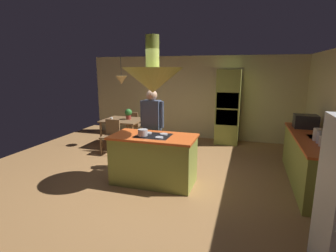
# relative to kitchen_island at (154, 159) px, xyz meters

# --- Properties ---
(ground) EXTENTS (8.16, 8.16, 0.00)m
(ground) POSITION_rel_kitchen_island_xyz_m (0.00, 0.20, -0.47)
(ground) COLOR #9E7042
(wall_back) EXTENTS (6.80, 0.10, 2.55)m
(wall_back) POSITION_rel_kitchen_island_xyz_m (0.00, 3.65, 0.80)
(wall_back) COLOR beige
(wall_back) RESTS_ON ground
(kitchen_island) EXTENTS (1.60, 0.84, 0.95)m
(kitchen_island) POSITION_rel_kitchen_island_xyz_m (0.00, 0.00, 0.00)
(kitchen_island) COLOR #939E42
(kitchen_island) RESTS_ON ground
(counter_run_right) EXTENTS (0.73, 2.60, 0.93)m
(counter_run_right) POSITION_rel_kitchen_island_xyz_m (2.84, 0.80, 0.00)
(counter_run_right) COLOR #939E42
(counter_run_right) RESTS_ON ground
(oven_tower) EXTENTS (0.66, 0.62, 2.15)m
(oven_tower) POSITION_rel_kitchen_island_xyz_m (1.10, 3.24, 0.60)
(oven_tower) COLOR #939E42
(oven_tower) RESTS_ON ground
(dining_table) EXTENTS (1.07, 0.95, 0.76)m
(dining_table) POSITION_rel_kitchen_island_xyz_m (-1.70, 2.10, 0.19)
(dining_table) COLOR brown
(dining_table) RESTS_ON ground
(person_at_island) EXTENTS (0.53, 0.23, 1.73)m
(person_at_island) POSITION_rel_kitchen_island_xyz_m (-0.28, 0.69, 0.53)
(person_at_island) COLOR tan
(person_at_island) RESTS_ON ground
(range_hood) EXTENTS (1.10, 1.10, 1.00)m
(range_hood) POSITION_rel_kitchen_island_xyz_m (0.00, 0.00, 1.51)
(range_hood) COLOR #939E42
(pendant_light_over_table) EXTENTS (0.32, 0.32, 0.82)m
(pendant_light_over_table) POSITION_rel_kitchen_island_xyz_m (-1.70, 2.10, 1.39)
(pendant_light_over_table) COLOR #E0B266
(chair_facing_island) EXTENTS (0.40, 0.40, 0.87)m
(chair_facing_island) POSITION_rel_kitchen_island_xyz_m (-1.70, 1.40, 0.03)
(chair_facing_island) COLOR brown
(chair_facing_island) RESTS_ON ground
(chair_by_back_wall) EXTENTS (0.40, 0.40, 0.87)m
(chair_by_back_wall) POSITION_rel_kitchen_island_xyz_m (-1.70, 2.80, 0.03)
(chair_by_back_wall) COLOR brown
(chair_by_back_wall) RESTS_ON ground
(potted_plant_on_table) EXTENTS (0.20, 0.20, 0.30)m
(potted_plant_on_table) POSITION_rel_kitchen_island_xyz_m (-1.56, 2.17, 0.46)
(potted_plant_on_table) COLOR #99382D
(potted_plant_on_table) RESTS_ON dining_table
(cup_on_table) EXTENTS (0.07, 0.07, 0.09)m
(cup_on_table) POSITION_rel_kitchen_island_xyz_m (-1.93, 1.86, 0.33)
(cup_on_table) COLOR white
(cup_on_table) RESTS_ON dining_table
(canister_flour) EXTENTS (0.11, 0.11, 0.17)m
(canister_flour) POSITION_rel_kitchen_island_xyz_m (2.84, 0.16, 0.55)
(canister_flour) COLOR silver
(canister_flour) RESTS_ON counter_run_right
(canister_sugar) EXTENTS (0.11, 0.11, 0.20)m
(canister_sugar) POSITION_rel_kitchen_island_xyz_m (2.84, 0.34, 0.56)
(canister_sugar) COLOR silver
(canister_sugar) RESTS_ON counter_run_right
(canister_tea) EXTENTS (0.14, 0.14, 0.22)m
(canister_tea) POSITION_rel_kitchen_island_xyz_m (2.84, 0.52, 0.57)
(canister_tea) COLOR silver
(canister_tea) RESTS_ON counter_run_right
(microwave_on_counter) EXTENTS (0.46, 0.36, 0.28)m
(microwave_on_counter) POSITION_rel_kitchen_island_xyz_m (2.84, 1.57, 0.60)
(microwave_on_counter) COLOR #232326
(microwave_on_counter) RESTS_ON counter_run_right
(cooking_pot_on_cooktop) EXTENTS (0.18, 0.18, 0.12)m
(cooking_pot_on_cooktop) POSITION_rel_kitchen_island_xyz_m (-0.16, -0.13, 0.54)
(cooking_pot_on_cooktop) COLOR #B2B2B7
(cooking_pot_on_cooktop) RESTS_ON kitchen_island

